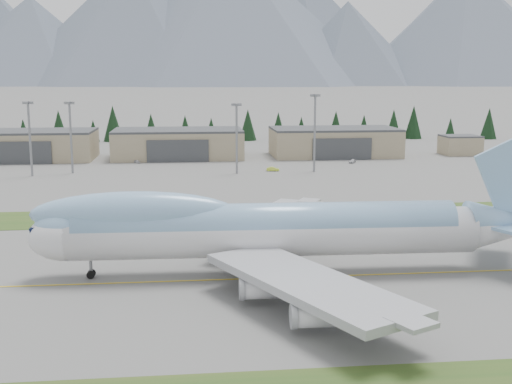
{
  "coord_description": "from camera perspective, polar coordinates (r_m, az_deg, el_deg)",
  "views": [
    {
      "loc": [
        -11.15,
        -93.04,
        30.3
      ],
      "look_at": [
        1.84,
        29.79,
        8.0
      ],
      "focal_mm": 45.0,
      "sensor_mm": 36.0,
      "label": 1
    }
  ],
  "objects": [
    {
      "name": "ground",
      "position": [
        98.49,
        0.76,
        -7.69
      ],
      "size": [
        7000.0,
        7000.0,
        0.0
      ],
      "primitive_type": "plane",
      "color": "#5E5E5C",
      "rests_on": "ground"
    },
    {
      "name": "grass_strip_far",
      "position": [
        141.77,
        -1.39,
        -2.11
      ],
      "size": [
        400.0,
        18.0,
        0.08
      ],
      "primitive_type": "cube",
      "color": "#2C4E1C",
      "rests_on": "ground"
    },
    {
      "name": "taxiway_line_main",
      "position": [
        98.49,
        0.76,
        -7.69
      ],
      "size": [
        400.0,
        0.4,
        0.02
      ],
      "primitive_type": "cube",
      "color": "gold",
      "rests_on": "ground"
    },
    {
      "name": "boeing_747_freighter",
      "position": [
        98.91,
        1.11,
        -3.28
      ],
      "size": [
        82.33,
        71.57,
        21.83
      ],
      "rotation": [
        0.0,
        0.0,
        -0.02
      ],
      "color": "silver",
      "rests_on": "ground"
    },
    {
      "name": "hangar_left",
      "position": [
        251.2,
        -19.6,
        3.95
      ],
      "size": [
        48.0,
        26.6,
        10.8
      ],
      "color": "gray",
      "rests_on": "ground"
    },
    {
      "name": "hangar_center",
      "position": [
        244.24,
        -6.93,
        4.31
      ],
      "size": [
        48.0,
        26.6,
        10.8
      ],
      "color": "gray",
      "rests_on": "ground"
    },
    {
      "name": "hangar_right",
      "position": [
        250.58,
        6.97,
        4.45
      ],
      "size": [
        48.0,
        26.6,
        10.8
      ],
      "color": "gray",
      "rests_on": "ground"
    },
    {
      "name": "control_shed",
      "position": [
        264.71,
        17.68,
        4.01
      ],
      "size": [
        14.0,
        12.0,
        7.6
      ],
      "color": "gray",
      "rests_on": "ground"
    },
    {
      "name": "floodlight_masts",
      "position": [
        203.24,
        -6.0,
        6.18
      ],
      "size": [
        195.94,
        9.37,
        24.77
      ],
      "color": "gray",
      "rests_on": "ground"
    },
    {
      "name": "service_vehicle_a",
      "position": [
        231.79,
        -10.53,
        2.55
      ],
      "size": [
        2.68,
        3.41,
        1.09
      ],
      "primitive_type": "imported",
      "rotation": [
        0.0,
        0.0,
        0.51
      ],
      "color": "silver",
      "rests_on": "ground"
    },
    {
      "name": "service_vehicle_b",
      "position": [
        208.45,
        1.5,
        1.87
      ],
      "size": [
        4.31,
        2.13,
        1.36
      ],
      "primitive_type": "imported",
      "rotation": [
        0.0,
        0.0,
        1.4
      ],
      "color": "#C4DE37",
      "rests_on": "ground"
    },
    {
      "name": "service_vehicle_c",
      "position": [
        230.59,
        8.56,
        2.57
      ],
      "size": [
        3.56,
        4.48,
        1.22
      ],
      "primitive_type": "imported",
      "rotation": [
        0.0,
        0.0,
        -0.52
      ],
      "color": "#AAAAAF",
      "rests_on": "ground"
    },
    {
      "name": "conifer_belt",
      "position": [
        306.91,
        -3.69,
        5.88
      ],
      "size": [
        275.71,
        15.58,
        16.9
      ],
      "color": "black",
      "rests_on": "ground"
    },
    {
      "name": "mountain_ridge_front",
      "position": [
        2352.37,
        -5.88,
        15.0
      ],
      "size": [
        4263.0,
        1198.87,
        501.87
      ],
      "color": "#4D5B67",
      "rests_on": "ground"
    },
    {
      "name": "mountain_ridge_rear",
      "position": [
        3005.83,
        -2.95,
        14.45
      ],
      "size": [
        4428.33,
        1060.32,
        530.16
      ],
      "color": "#4D5B67",
      "rests_on": "ground"
    }
  ]
}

